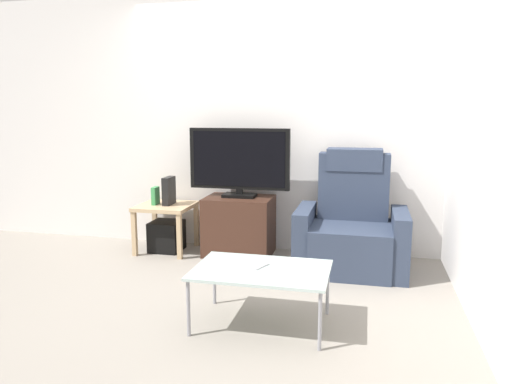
% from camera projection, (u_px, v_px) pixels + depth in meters
% --- Properties ---
extents(ground_plane, '(6.40, 6.40, 0.00)m').
position_uv_depth(ground_plane, '(226.00, 283.00, 4.07)').
color(ground_plane, gray).
extents(wall_back, '(6.40, 0.06, 2.60)m').
position_uv_depth(wall_back, '(256.00, 123.00, 4.93)').
color(wall_back, silver).
rests_on(wall_back, ground).
extents(wall_side, '(0.06, 4.48, 2.60)m').
position_uv_depth(wall_side, '(479.00, 130.00, 3.42)').
color(wall_side, silver).
rests_on(wall_side, ground).
extents(tv_stand, '(0.66, 0.48, 0.58)m').
position_uv_depth(tv_stand, '(239.00, 226.00, 4.83)').
color(tv_stand, '#3D2319').
rests_on(tv_stand, ground).
extents(television, '(1.00, 0.20, 0.68)m').
position_uv_depth(television, '(239.00, 161.00, 4.74)').
color(television, black).
rests_on(television, tv_stand).
extents(recliner_armchair, '(0.98, 0.78, 1.08)m').
position_uv_depth(recliner_armchair, '(352.00, 228.00, 4.40)').
color(recliner_armchair, '#2D384C').
rests_on(recliner_armchair, ground).
extents(side_table, '(0.54, 0.54, 0.48)m').
position_uv_depth(side_table, '(166.00, 212.00, 4.94)').
color(side_table, tan).
rests_on(side_table, ground).
extents(subwoofer_box, '(0.31, 0.31, 0.31)m').
position_uv_depth(subwoofer_box, '(167.00, 236.00, 4.98)').
color(subwoofer_box, black).
rests_on(subwoofer_box, ground).
extents(book_upright, '(0.04, 0.12, 0.18)m').
position_uv_depth(book_upright, '(155.00, 196.00, 4.91)').
color(book_upright, '#388C4C').
rests_on(book_upright, side_table).
extents(game_console, '(0.07, 0.20, 0.28)m').
position_uv_depth(game_console, '(169.00, 191.00, 4.90)').
color(game_console, black).
rests_on(game_console, side_table).
extents(coffee_table, '(0.90, 0.60, 0.40)m').
position_uv_depth(coffee_table, '(262.00, 272.00, 3.23)').
color(coffee_table, '#B2C6C1').
rests_on(coffee_table, ground).
extents(cell_phone, '(0.12, 0.17, 0.01)m').
position_uv_depth(cell_phone, '(259.00, 266.00, 3.27)').
color(cell_phone, '#B7B7BC').
rests_on(cell_phone, coffee_table).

